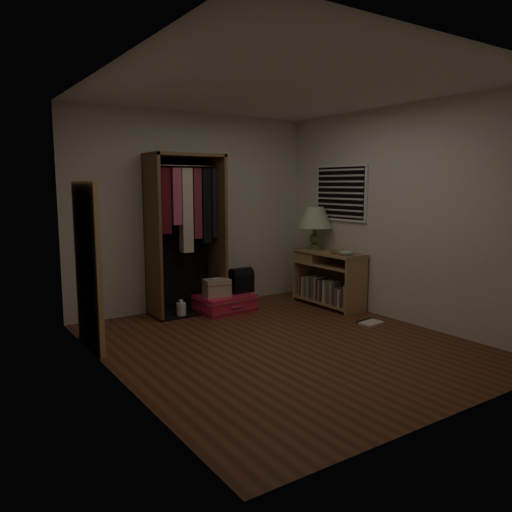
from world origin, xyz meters
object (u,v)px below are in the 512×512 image
Objects in this scene: black_bag at (241,280)px; table_lamp at (315,218)px; floor_mirror at (88,266)px; white_jug at (181,309)px; train_case at (217,287)px; open_wardrobe at (186,221)px; console_bookshelf at (326,277)px; pink_suitcase at (225,303)px.

black_bag is 0.52× the size of table_lamp.
white_jug is at bearing 24.89° from floor_mirror.
open_wardrobe is at bearing 144.37° from train_case.
white_jug is at bearing 174.91° from black_bag.
table_lamp is (1.77, -0.46, -0.01)m from open_wardrobe.
floor_mirror is at bearing -156.46° from train_case.
black_bag is at bearing 168.11° from table_lamp.
open_wardrobe is at bearing 157.44° from console_bookshelf.
console_bookshelf is 1.76× the size of table_lamp.
floor_mirror is 2.67× the size of table_lamp.
pink_suitcase is (-1.35, 0.47, -0.28)m from console_bookshelf.
floor_mirror reaches higher than white_jug.
console_bookshelf is 5.12× the size of white_jug.
table_lamp is at bearing -8.48° from white_jug.
floor_mirror is at bearing -168.37° from pink_suitcase.
open_wardrobe reaches higher than floor_mirror.
train_case is at bearing -43.26° from open_wardrobe.
console_bookshelf is 0.85m from table_lamp.
train_case is (0.29, -0.27, -0.86)m from open_wardrobe.
floor_mirror is (-1.47, -0.77, -0.35)m from open_wardrobe.
white_jug is at bearing 171.52° from table_lamp.
console_bookshelf is at bearing -91.34° from table_lamp.
console_bookshelf is at bearing -22.90° from pink_suitcase.
console_bookshelf reaches higher than white_jug.
floor_mirror reaches higher than train_case.
pink_suitcase is (0.42, -0.26, -1.09)m from open_wardrobe.
floor_mirror is (-3.24, -0.04, 0.46)m from console_bookshelf.
black_bag is (2.15, 0.54, -0.45)m from floor_mirror.
train_case is 1.72m from table_lamp.
pink_suitcase is at bearing 12.82° from train_case.
black_bag reaches higher than pink_suitcase.
black_bag is at bearing -18.97° from open_wardrobe.
open_wardrobe is 1.13m from white_jug.
open_wardrobe is at bearing 165.32° from table_lamp.
floor_mirror is at bearing -179.30° from console_bookshelf.
table_lamp reaches higher than white_jug.
open_wardrobe is 6.16× the size of black_bag.
floor_mirror is at bearing -155.11° from white_jug.
floor_mirror reaches higher than console_bookshelf.
black_bag is at bearing 2.03° from pink_suitcase.
train_case is (-1.48, 0.46, -0.05)m from console_bookshelf.
open_wardrobe is at bearing 44.77° from white_jug.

